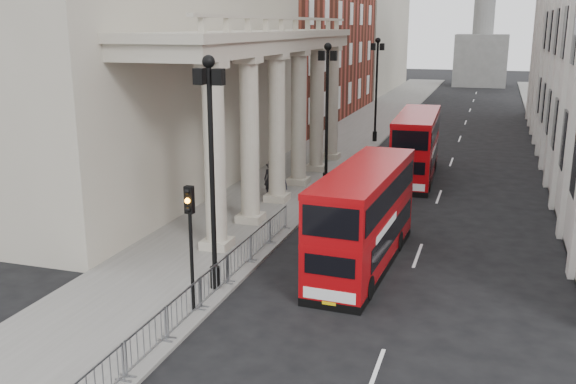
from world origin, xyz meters
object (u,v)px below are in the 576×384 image
(bus_far, at_px, (416,145))
(lamp_post_south, at_px, (211,159))
(pedestrian_b, at_px, (272,166))
(pedestrian_a, at_px, (270,179))
(pedestrian_c, at_px, (281,184))
(bus_near, at_px, (364,215))
(lamp_post_mid, at_px, (327,105))
(lamp_post_north, at_px, (377,82))
(traffic_light, at_px, (190,226))

(bus_far, bearing_deg, lamp_post_south, -105.30)
(pedestrian_b, bearing_deg, pedestrian_a, 104.16)
(pedestrian_c, bearing_deg, pedestrian_a, 149.76)
(bus_far, bearing_deg, bus_near, -92.54)
(bus_near, height_order, pedestrian_b, bus_near)
(lamp_post_mid, relative_size, bus_far, 0.87)
(lamp_post_north, bearing_deg, pedestrian_c, -94.98)
(lamp_post_north, distance_m, bus_near, 28.33)
(bus_near, relative_size, pedestrian_c, 6.01)
(bus_far, bearing_deg, lamp_post_north, 109.69)
(traffic_light, height_order, pedestrian_a, traffic_light)
(traffic_light, bearing_deg, lamp_post_south, 92.84)
(bus_far, bearing_deg, traffic_light, -103.88)
(bus_near, distance_m, pedestrian_b, 14.62)
(lamp_post_south, height_order, pedestrian_b, lamp_post_south)
(lamp_post_mid, xyz_separation_m, traffic_light, (0.10, -18.02, -1.80))
(traffic_light, bearing_deg, pedestrian_b, 101.04)
(lamp_post_south, xyz_separation_m, bus_far, (4.73, 20.14, -2.76))
(pedestrian_a, distance_m, pedestrian_b, 3.48)
(lamp_post_south, bearing_deg, pedestrian_b, 102.02)
(bus_near, bearing_deg, pedestrian_b, 126.47)
(lamp_post_south, bearing_deg, lamp_post_mid, 90.00)
(lamp_post_mid, distance_m, traffic_light, 18.11)
(lamp_post_mid, distance_m, pedestrian_a, 5.48)
(pedestrian_a, bearing_deg, traffic_light, -84.05)
(lamp_post_mid, distance_m, lamp_post_north, 16.00)
(lamp_post_south, bearing_deg, bus_far, 76.77)
(lamp_post_south, xyz_separation_m, lamp_post_mid, (0.00, 16.00, 0.00))
(bus_near, distance_m, bus_far, 15.95)
(bus_near, bearing_deg, lamp_post_mid, 114.10)
(bus_near, bearing_deg, traffic_light, -123.15)
(bus_far, distance_m, pedestrian_c, 9.97)
(lamp_post_north, xyz_separation_m, pedestrian_b, (-3.48, -15.68, -3.90))
(bus_near, bearing_deg, bus_far, 92.34)
(bus_near, relative_size, bus_far, 0.98)
(bus_far, xyz_separation_m, pedestrian_c, (-6.42, -7.52, -1.25))
(lamp_post_mid, xyz_separation_m, pedestrian_b, (-3.48, 0.32, -3.90))
(traffic_light, distance_m, pedestrian_b, 18.80)
(lamp_post_south, relative_size, lamp_post_mid, 1.00)
(traffic_light, xyz_separation_m, pedestrian_c, (-1.79, 14.64, -2.21))
(pedestrian_b, bearing_deg, pedestrian_c, 112.89)
(lamp_post_south, xyz_separation_m, bus_near, (4.60, 4.19, -2.82))
(traffic_light, height_order, bus_near, traffic_light)
(lamp_post_north, xyz_separation_m, bus_far, (4.73, -11.86, -2.76))
(lamp_post_south, distance_m, pedestrian_a, 13.77)
(lamp_post_mid, bearing_deg, lamp_post_south, -90.00)
(lamp_post_north, distance_m, pedestrian_c, 19.86)
(lamp_post_mid, bearing_deg, pedestrian_b, 174.73)
(lamp_post_south, distance_m, bus_near, 6.83)
(pedestrian_b, xyz_separation_m, pedestrian_c, (1.79, -3.70, -0.11))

